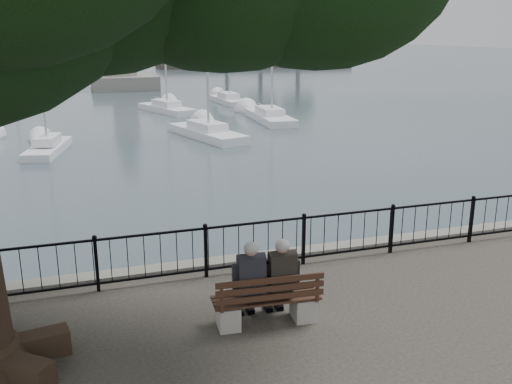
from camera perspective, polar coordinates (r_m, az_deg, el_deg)
name	(u,v)px	position (r m, az deg, el deg)	size (l,w,h in m)	color
harbor	(249,283)	(11.96, -0.75, -9.09)	(260.00, 260.00, 1.20)	slate
railing	(256,243)	(11.11, 0.00, -5.17)	(22.06, 0.06, 1.00)	black
bench	(267,306)	(9.26, 1.10, -11.31)	(1.76, 0.64, 0.91)	gray
person_left	(249,285)	(9.14, -0.67, -9.28)	(0.44, 0.73, 1.44)	black
person_right	(280,282)	(9.25, 2.37, -8.96)	(0.44, 0.73, 1.44)	black
lion_monument	(123,65)	(57.61, -13.14, 12.24)	(6.11, 6.11, 8.99)	slate
sailboat_b	(48,145)	(28.52, -20.12, 4.40)	(2.24, 4.76, 10.59)	white
sailboat_c	(207,132)	(30.72, -4.90, 6.03)	(3.21, 6.18, 10.89)	white
sailboat_d	(270,116)	(36.26, 1.40, 7.57)	(2.03, 6.28, 10.42)	white
sailboat_f	(167,107)	(40.76, -8.93, 8.40)	(3.40, 5.83, 12.32)	white
sailboat_g	(229,99)	(45.34, -2.76, 9.27)	(1.87, 5.58, 10.88)	white
sailboat_h	(15,98)	(49.20, -22.96, 8.68)	(2.50, 6.29, 15.06)	white
far_shore	(259,40)	(91.46, 0.28, 14.95)	(30.00, 8.60, 9.18)	#2E2A23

